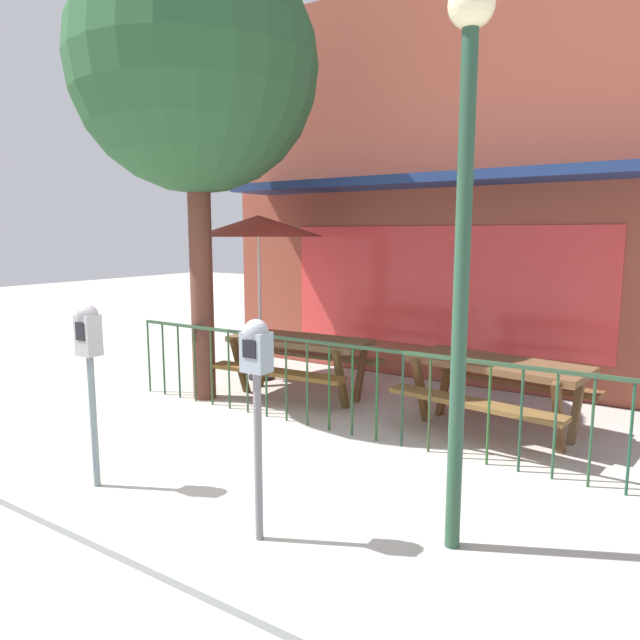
# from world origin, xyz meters

# --- Properties ---
(ground) EXTENTS (40.00, 40.00, 0.00)m
(ground) POSITION_xyz_m (0.00, 0.00, 0.00)
(ground) COLOR #ACA79E
(pub_storefront) EXTENTS (7.10, 1.42, 5.52)m
(pub_storefront) POSITION_xyz_m (0.00, 4.78, 2.74)
(pub_storefront) COLOR #4F221C
(pub_storefront) RESTS_ON ground
(patio_fence_front) EXTENTS (5.99, 0.04, 0.97)m
(patio_fence_front) POSITION_xyz_m (0.00, 1.94, 0.66)
(patio_fence_front) COLOR #2A462D
(patio_fence_front) RESTS_ON ground
(picnic_table_left) EXTENTS (1.89, 1.49, 0.79)m
(picnic_table_left) POSITION_xyz_m (-1.15, 2.83, 0.61)
(picnic_table_left) COLOR brown
(picnic_table_left) RESTS_ON ground
(picnic_table_right) EXTENTS (1.96, 1.58, 0.79)m
(picnic_table_right) POSITION_xyz_m (1.36, 2.86, 0.61)
(picnic_table_right) COLOR brown
(picnic_table_right) RESTS_ON ground
(patio_umbrella) EXTENTS (1.83, 1.83, 2.35)m
(patio_umbrella) POSITION_xyz_m (-2.16, 3.28, 2.18)
(patio_umbrella) COLOR black
(patio_umbrella) RESTS_ON ground
(parking_meter_near) EXTENTS (0.18, 0.17, 1.54)m
(parking_meter_near) POSITION_xyz_m (-1.04, -0.29, 1.18)
(parking_meter_near) COLOR slate
(parking_meter_near) RESTS_ON ground
(parking_meter_far) EXTENTS (0.18, 0.17, 1.54)m
(parking_meter_far) POSITION_xyz_m (0.64, -0.21, 1.19)
(parking_meter_far) COLOR slate
(parking_meter_far) RESTS_ON ground
(street_tree) EXTENTS (2.94, 2.94, 5.51)m
(street_tree) POSITION_xyz_m (-2.14, 2.11, 4.02)
(street_tree) COLOR brown
(street_tree) RESTS_ON ground
(street_lamp) EXTENTS (0.28, 0.28, 3.57)m
(street_lamp) POSITION_xyz_m (1.79, 0.43, 2.36)
(street_lamp) COLOR #254633
(street_lamp) RESTS_ON ground
(curb_edge) EXTENTS (9.94, 0.20, 0.11)m
(curb_edge) POSITION_xyz_m (0.00, -0.82, 0.00)
(curb_edge) COLOR gray
(curb_edge) RESTS_ON ground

